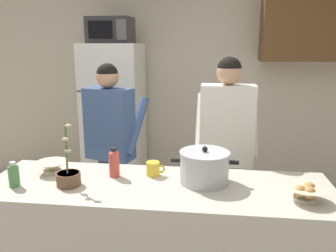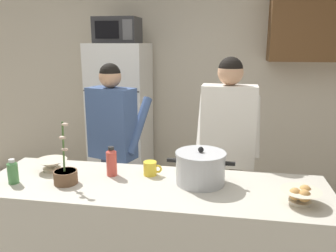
# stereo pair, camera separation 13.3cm
# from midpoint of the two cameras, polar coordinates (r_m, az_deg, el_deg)

# --- Properties ---
(back_wall_unit) EXTENTS (6.00, 0.48, 2.60)m
(back_wall_unit) POSITION_cam_midpoint_polar(r_m,az_deg,el_deg) (4.27, 5.74, 8.61)
(back_wall_unit) COLOR beige
(back_wall_unit) RESTS_ON ground
(kitchen_island) EXTENTS (2.20, 0.68, 0.92)m
(kitchen_island) POSITION_cam_midpoint_polar(r_m,az_deg,el_deg) (2.43, -3.35, -19.71)
(kitchen_island) COLOR beige
(kitchen_island) RESTS_ON ground
(refrigerator) EXTENTS (0.64, 0.68, 1.79)m
(refrigerator) POSITION_cam_midpoint_polar(r_m,az_deg,el_deg) (4.12, -9.75, 0.84)
(refrigerator) COLOR white
(refrigerator) RESTS_ON ground
(microwave) EXTENTS (0.48, 0.37, 0.28)m
(microwave) POSITION_cam_midpoint_polar(r_m,az_deg,el_deg) (4.00, -10.46, 15.36)
(microwave) COLOR #2D2D30
(microwave) RESTS_ON refrigerator
(person_near_pot) EXTENTS (0.58, 0.53, 1.63)m
(person_near_pot) POSITION_cam_midpoint_polar(r_m,az_deg,el_deg) (3.08, -10.76, -1.30)
(person_near_pot) COLOR #33384C
(person_near_pot) RESTS_ON ground
(person_by_sink) EXTENTS (0.52, 0.42, 1.69)m
(person_by_sink) POSITION_cam_midpoint_polar(r_m,az_deg,el_deg) (2.82, 8.36, -1.57)
(person_by_sink) COLOR #726656
(person_by_sink) RESTS_ON ground
(cooking_pot) EXTENTS (0.43, 0.32, 0.24)m
(cooking_pot) POSITION_cam_midpoint_polar(r_m,az_deg,el_deg) (2.21, 4.34, -6.81)
(cooking_pot) COLOR silver
(cooking_pot) RESTS_ON kitchen_island
(coffee_mug) EXTENTS (0.13, 0.09, 0.10)m
(coffee_mug) POSITION_cam_midpoint_polar(r_m,az_deg,el_deg) (2.34, -4.08, -7.09)
(coffee_mug) COLOR yellow
(coffee_mug) RESTS_ON kitchen_island
(bread_bowl) EXTENTS (0.23, 0.23, 0.10)m
(bread_bowl) POSITION_cam_midpoint_polar(r_m,az_deg,el_deg) (2.11, 20.11, -10.30)
(bread_bowl) COLOR beige
(bread_bowl) RESTS_ON kitchen_island
(empty_bowl) EXTENTS (0.22, 0.22, 0.08)m
(empty_bowl) POSITION_cam_midpoint_polar(r_m,az_deg,el_deg) (2.54, -20.13, -6.30)
(empty_bowl) COLOR beige
(empty_bowl) RESTS_ON kitchen_island
(bottle_near_edge) EXTENTS (0.07, 0.07, 0.20)m
(bottle_near_edge) POSITION_cam_midpoint_polar(r_m,az_deg,el_deg) (2.34, -10.55, -5.96)
(bottle_near_edge) COLOR #D84C3F
(bottle_near_edge) RESTS_ON kitchen_island
(bottle_mid_counter) EXTENTS (0.07, 0.07, 0.16)m
(bottle_mid_counter) POSITION_cam_midpoint_polar(r_m,az_deg,el_deg) (2.39, -25.70, -7.26)
(bottle_mid_counter) COLOR #4C8C4C
(bottle_mid_counter) RESTS_ON kitchen_island
(potted_orchid) EXTENTS (0.15, 0.15, 0.40)m
(potted_orchid) POSITION_cam_midpoint_polar(r_m,az_deg,el_deg) (2.28, -17.81, -8.02)
(potted_orchid) COLOR brown
(potted_orchid) RESTS_ON kitchen_island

